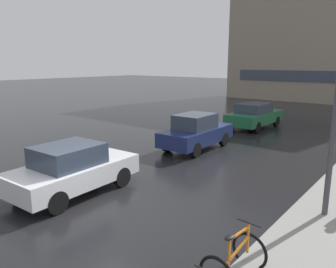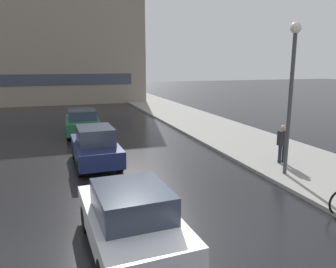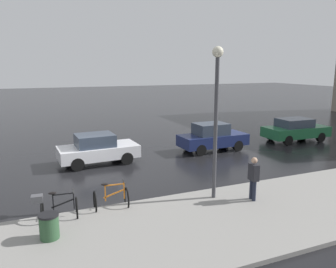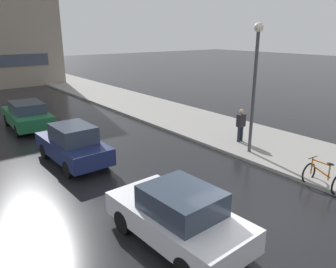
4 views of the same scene
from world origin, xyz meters
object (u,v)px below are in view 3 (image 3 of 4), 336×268
(bicycle_nearest, at_px, (55,207))
(trash_bin, at_px, (49,228))
(car_green, at_px, (295,130))
(pedestrian, at_px, (253,178))
(car_white, at_px, (98,149))
(bicycle_second, at_px, (111,199))
(car_navy, at_px, (212,137))
(streetlamp, at_px, (216,104))

(bicycle_nearest, bearing_deg, trash_bin, -10.81)
(car_green, height_order, pedestrian, pedestrian)
(bicycle_nearest, relative_size, car_white, 0.35)
(bicycle_second, bearing_deg, car_white, 173.48)
(trash_bin, bearing_deg, pedestrian, 90.40)
(bicycle_nearest, height_order, car_white, car_white)
(car_white, distance_m, trash_bin, 7.79)
(bicycle_nearest, distance_m, car_navy, 11.08)
(bicycle_nearest, xyz_separation_m, car_green, (-6.14, 15.68, 0.27))
(car_navy, bearing_deg, car_green, 90.61)
(bicycle_nearest, relative_size, bicycle_second, 1.18)
(car_white, xyz_separation_m, car_green, (-0.12, 13.17, 0.01))
(car_white, relative_size, trash_bin, 4.68)
(car_green, xyz_separation_m, pedestrian, (7.35, -8.98, 0.20))
(car_green, bearing_deg, car_navy, -89.39)
(car_navy, xyz_separation_m, trash_bin, (7.33, -9.51, -0.37))
(car_navy, height_order, car_green, car_navy)
(car_navy, xyz_separation_m, car_green, (-0.07, 6.41, -0.03))
(pedestrian, bearing_deg, bicycle_second, -105.78)
(bicycle_second, bearing_deg, streetlamp, 80.30)
(trash_bin, bearing_deg, car_white, 159.31)
(bicycle_nearest, xyz_separation_m, bicycle_second, (-0.16, 1.84, -0.09))
(car_white, distance_m, pedestrian, 8.36)
(car_green, distance_m, trash_bin, 17.56)
(pedestrian, distance_m, streetlamp, 2.97)
(streetlamp, relative_size, trash_bin, 6.43)
(pedestrian, bearing_deg, car_navy, 160.54)
(bicycle_nearest, relative_size, trash_bin, 1.63)
(bicycle_second, relative_size, car_navy, 0.29)
(bicycle_nearest, bearing_deg, car_green, 111.37)
(bicycle_second, height_order, car_navy, car_navy)
(bicycle_second, xyz_separation_m, streetlamp, (0.63, 3.68, 3.18))
(car_navy, distance_m, pedestrian, 7.72)
(pedestrian, bearing_deg, car_green, 129.29)
(car_navy, relative_size, pedestrian, 2.37)
(pedestrian, xyz_separation_m, trash_bin, (0.05, -6.94, -0.54))
(car_white, bearing_deg, bicycle_second, -6.52)
(bicycle_nearest, bearing_deg, car_white, 157.38)
(car_navy, bearing_deg, pedestrian, -19.46)
(car_navy, height_order, streetlamp, streetlamp)
(car_white, bearing_deg, car_green, 90.50)
(car_white, height_order, pedestrian, pedestrian)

